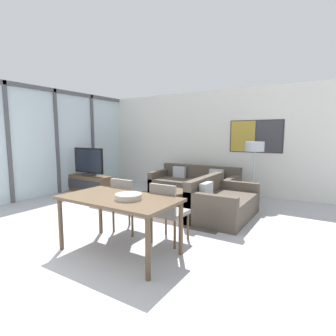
{
  "coord_description": "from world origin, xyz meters",
  "views": [
    {
      "loc": [
        3.08,
        -1.94,
        1.59
      ],
      "look_at": [
        0.43,
        2.36,
        0.95
      ],
      "focal_mm": 28.0,
      "sensor_mm": 36.0,
      "label": 1
    }
  ],
  "objects": [
    {
      "name": "window_wall_left",
      "position": [
        -3.22,
        2.51,
        1.53
      ],
      "size": [
        0.07,
        5.02,
        2.8
      ],
      "color": "silver",
      "rests_on": "ground_plane"
    },
    {
      "name": "floor_lamp",
      "position": [
        1.6,
        4.25,
        1.25
      ],
      "size": [
        0.42,
        0.42,
        1.43
      ],
      "color": "#2D2D33",
      "rests_on": "ground_plane"
    },
    {
      "name": "television",
      "position": [
        -2.6,
        3.05,
        0.84
      ],
      "size": [
        1.09,
        0.2,
        0.77
      ],
      "color": "#2D2D33",
      "rests_on": "tv_console"
    },
    {
      "name": "sofa_side",
      "position": [
        1.34,
        2.8,
        0.26
      ],
      "size": [
        0.96,
        1.57,
        0.77
      ],
      "rotation": [
        0.0,
        0.0,
        1.57
      ],
      "color": "#51473D",
      "rests_on": "ground_plane"
    },
    {
      "name": "ground_plane",
      "position": [
        0.0,
        0.0,
        0.0
      ],
      "size": [
        24.0,
        24.0,
        0.0
      ],
      "primitive_type": "plane",
      "color": "#B2B2B7"
    },
    {
      "name": "area_rug",
      "position": [
        0.13,
        2.88,
        0.0
      ],
      "size": [
        2.97,
        1.97,
        0.01
      ],
      "color": "#473D38",
      "rests_on": "ground_plane"
    },
    {
      "name": "wall_back",
      "position": [
        0.04,
        5.02,
        1.4
      ],
      "size": [
        7.46,
        0.09,
        2.8
      ],
      "color": "silver",
      "rests_on": "ground_plane"
    },
    {
      "name": "sofa_main",
      "position": [
        0.13,
        4.18,
        0.26
      ],
      "size": [
        2.24,
        0.96,
        0.77
      ],
      "color": "#51473D",
      "rests_on": "ground_plane"
    },
    {
      "name": "dining_table",
      "position": [
        0.73,
        0.62,
        0.68
      ],
      "size": [
        1.61,
        0.86,
        0.77
      ],
      "color": "brown",
      "rests_on": "ground_plane"
    },
    {
      "name": "dining_chair_left",
      "position": [
        0.34,
        1.24,
        0.51
      ],
      "size": [
        0.46,
        0.46,
        0.9
      ],
      "color": "gray",
      "rests_on": "ground_plane"
    },
    {
      "name": "dining_chair_centre",
      "position": [
        1.11,
        1.23,
        0.51
      ],
      "size": [
        0.46,
        0.46,
        0.9
      ],
      "color": "gray",
      "rests_on": "ground_plane"
    },
    {
      "name": "fruit_bowl",
      "position": [
        0.91,
        0.6,
        0.81
      ],
      "size": [
        0.34,
        0.34,
        0.07
      ],
      "color": "#B7B2A8",
      "rests_on": "dining_table"
    },
    {
      "name": "coffee_table",
      "position": [
        0.13,
        2.88,
        0.28
      ],
      "size": [
        0.82,
        0.82,
        0.37
      ],
      "color": "brown",
      "rests_on": "ground_plane"
    },
    {
      "name": "tv_console",
      "position": [
        -2.6,
        3.05,
        0.23
      ],
      "size": [
        1.38,
        0.44,
        0.46
      ],
      "color": "brown",
      "rests_on": "ground_plane"
    }
  ]
}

